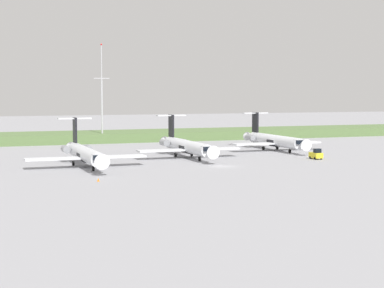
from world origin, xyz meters
TOP-DOWN VIEW (x-y plane):
  - ground_plane at (0.00, 30.00)m, footprint 500.00×500.00m
  - grass_berm at (0.00, 70.76)m, footprint 320.00×20.00m
  - regional_jet_nearest at (-24.89, 9.21)m, footprint 22.81×31.00m
  - regional_jet_second at (-0.85, 18.44)m, footprint 22.81×31.00m
  - regional_jet_third at (25.10, 27.25)m, footprint 22.81×31.00m
  - antenna_mast at (-9.34, 64.81)m, footprint 4.40×0.50m
  - baggage_tug at (23.73, 5.31)m, footprint 1.72×3.20m
  - safety_cone_front_marker at (-26.84, -12.33)m, footprint 0.44×0.44m

SIDE VIEW (x-z plane):
  - ground_plane at x=0.00m, z-range 0.00..0.00m
  - safety_cone_front_marker at x=-26.84m, z-range 0.00..0.55m
  - baggage_tug at x=23.73m, z-range -0.15..2.15m
  - grass_berm at x=0.00m, z-range 0.00..2.66m
  - regional_jet_nearest at x=-24.89m, z-range -1.96..7.04m
  - regional_jet_second at x=-0.85m, z-range -1.96..7.04m
  - regional_jet_third at x=25.10m, z-range -1.96..7.04m
  - antenna_mast at x=-9.34m, z-range -2.43..25.26m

